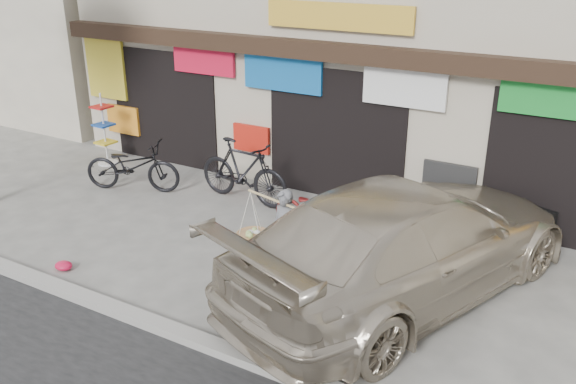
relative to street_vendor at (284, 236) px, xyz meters
The scene contains 11 objects.
ground 0.97m from the street_vendor, 157.48° to the right, with size 70.00×70.00×0.00m, color gray.
kerb 2.44m from the street_vendor, 106.36° to the right, with size 70.00×0.25×0.12m, color gray.
shophouse_block 6.78m from the street_vendor, 96.22° to the left, with size 14.00×6.32×7.00m.
neighbor_west 15.86m from the street_vendor, 154.62° to the left, with size 12.00×7.00×6.00m, color #C0B69F.
street_vendor is the anchor object (origin of this frame).
bike_0 4.81m from the street_vendor, 162.79° to the left, with size 0.73×2.09×1.10m, color black.
bike_1 3.04m from the street_vendor, 136.18° to the left, with size 0.62×2.19×1.31m, color black.
bike_2 1.51m from the street_vendor, 97.08° to the left, with size 0.60×1.72×0.90m, color #5D1010.
suv 1.95m from the street_vendor, 10.07° to the left, with size 4.42×6.61×1.78m.
display_rack 6.78m from the street_vendor, 159.50° to the left, with size 0.48×0.48×1.74m.
red_bag 3.68m from the street_vendor, 150.78° to the right, with size 0.31×0.25×0.14m, color red.
Camera 1 is at (5.07, -7.27, 4.98)m, focal length 38.00 mm.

